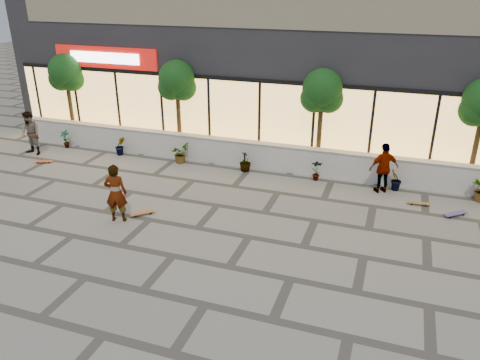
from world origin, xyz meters
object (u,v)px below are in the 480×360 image
(skater_center, at_px, (116,193))
(skateboard_right_near, at_px, (419,203))
(skateboard_left, at_px, (44,161))
(tree_midwest, at_px, (177,83))
(skateboard_right_far, at_px, (455,214))
(tree_mideast, at_px, (322,94))
(skater_left, at_px, (31,134))
(skater_right_near, at_px, (384,168))
(tree_west, at_px, (66,75))
(skateboard_center, at_px, (143,213))

(skater_center, bearing_deg, skateboard_right_near, -171.26)
(skater_center, height_order, skateboard_left, skater_center)
(tree_midwest, height_order, skateboard_left, tree_midwest)
(skater_center, height_order, skateboard_right_far, skater_center)
(tree_midwest, distance_m, tree_mideast, 6.00)
(skater_center, height_order, skater_left, same)
(tree_midwest, distance_m, skateboard_right_far, 11.60)
(skater_right_near, distance_m, skateboard_left, 13.34)
(skater_left, distance_m, skateboard_left, 1.57)
(skateboard_left, relative_size, skateboard_right_near, 0.99)
(tree_west, relative_size, skateboard_left, 5.41)
(skater_center, relative_size, skateboard_right_near, 2.55)
(tree_west, height_order, tree_midwest, same)
(tree_midwest, bearing_deg, skateboard_left, -145.93)
(skater_left, height_order, skateboard_right_near, skater_left)
(tree_mideast, relative_size, skateboard_center, 5.57)
(tree_mideast, relative_size, skater_right_near, 2.17)
(tree_midwest, distance_m, skateboard_right_near, 10.48)
(tree_mideast, distance_m, skateboard_center, 7.94)
(tree_west, distance_m, tree_midwest, 5.50)
(tree_midwest, relative_size, skateboard_center, 5.57)
(tree_west, relative_size, skateboard_center, 5.57)
(tree_mideast, distance_m, skater_right_near, 3.64)
(skater_right_near, height_order, skateboard_center, skater_right_near)
(skateboard_center, height_order, skateboard_right_near, skateboard_center)
(tree_mideast, bearing_deg, skater_right_near, -30.79)
(tree_mideast, height_order, skater_right_near, tree_mideast)
(tree_midwest, distance_m, skateboard_left, 6.33)
(skater_left, bearing_deg, skateboard_right_far, 8.74)
(tree_midwest, bearing_deg, skater_left, -157.16)
(skater_left, bearing_deg, tree_mideast, 21.18)
(skateboard_center, bearing_deg, tree_mideast, 7.87)
(skateboard_center, distance_m, skateboard_right_near, 9.07)
(tree_west, bearing_deg, skateboard_right_far, -9.18)
(tree_midwest, height_order, skater_center, tree_midwest)
(skater_left, relative_size, skater_right_near, 1.03)
(skateboard_center, relative_size, skateboard_right_far, 0.91)
(tree_mideast, height_order, skateboard_right_near, tree_mideast)
(skater_center, height_order, skateboard_right_near, skater_center)
(skater_left, distance_m, skateboard_right_near, 15.59)
(skateboard_center, distance_m, skateboard_right_far, 9.94)
(tree_west, relative_size, skater_left, 2.11)
(tree_mideast, bearing_deg, skateboard_left, -163.55)
(tree_west, relative_size, tree_mideast, 1.00)
(skateboard_left, bearing_deg, skateboard_right_far, -19.35)
(skateboard_left, distance_m, skateboard_right_near, 14.50)
(skateboard_right_far, bearing_deg, skateboard_center, 159.38)
(tree_midwest, relative_size, skateboard_right_near, 5.38)
(skateboard_left, relative_size, skateboard_right_far, 0.94)
(tree_midwest, distance_m, skater_center, 6.80)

